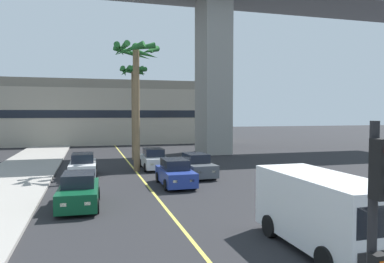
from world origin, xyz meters
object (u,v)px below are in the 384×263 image
(car_queue_third, at_px, (79,191))
(traffic_light_median_near, at_px, (376,238))
(palm_tree_near_median, at_px, (133,82))
(car_queue_front, at_px, (154,159))
(car_queue_fourth, at_px, (196,166))
(car_queue_second, at_px, (175,173))
(delivery_van, at_px, (322,210))
(car_queue_fifth, at_px, (83,166))
(palm_tree_mid_median, at_px, (136,70))

(car_queue_third, distance_m, traffic_light_median_near, 14.32)
(traffic_light_median_near, height_order, palm_tree_near_median, palm_tree_near_median)
(car_queue_front, height_order, car_queue_third, same)
(car_queue_fourth, bearing_deg, car_queue_second, -128.66)
(palm_tree_near_median, bearing_deg, delivery_van, -83.03)
(traffic_light_median_near, bearing_deg, car_queue_fifth, 100.13)
(car_queue_fifth, relative_size, delivery_van, 0.79)
(delivery_van, relative_size, palm_tree_mid_median, 0.56)
(delivery_van, xyz_separation_m, traffic_light_median_near, (-3.47, -6.00, 1.43))
(car_queue_fourth, distance_m, palm_tree_near_median, 12.57)
(car_queue_front, distance_m, car_queue_second, 6.84)
(delivery_van, distance_m, palm_tree_mid_median, 18.76)
(palm_tree_near_median, bearing_deg, car_queue_second, -86.03)
(car_queue_second, relative_size, car_queue_third, 0.99)
(car_queue_front, height_order, car_queue_fourth, same)
(car_queue_third, height_order, palm_tree_near_median, palm_tree_near_median)
(car_queue_front, bearing_deg, palm_tree_mid_median, -151.18)
(car_queue_front, distance_m, delivery_van, 18.27)
(delivery_van, bearing_deg, palm_tree_mid_median, 101.69)
(car_queue_second, relative_size, palm_tree_mid_median, 0.44)
(car_queue_front, distance_m, palm_tree_near_median, 8.91)
(car_queue_third, relative_size, car_queue_fifth, 1.01)
(car_queue_front, bearing_deg, traffic_light_median_near, -93.05)
(delivery_van, bearing_deg, car_queue_fifth, 114.84)
(car_queue_fourth, bearing_deg, palm_tree_mid_median, 135.78)
(car_queue_fourth, height_order, car_queue_fifth, same)
(car_queue_fifth, bearing_deg, car_queue_third, -90.41)
(palm_tree_near_median, bearing_deg, car_queue_third, -105.07)
(traffic_light_median_near, bearing_deg, car_queue_third, 106.33)
(car_queue_fifth, bearing_deg, delivery_van, -65.16)
(car_queue_third, distance_m, car_queue_fifth, 8.36)
(car_queue_front, xyz_separation_m, traffic_light_median_near, (-1.28, -24.13, 1.99))
(car_queue_fourth, bearing_deg, car_queue_front, 116.99)
(car_queue_second, xyz_separation_m, car_queue_third, (-5.38, -3.69, 0.00))
(car_queue_fourth, relative_size, delivery_van, 0.79)
(car_queue_third, distance_m, palm_tree_mid_median, 12.44)
(car_queue_third, bearing_deg, car_queue_fourth, 40.08)
(car_queue_second, bearing_deg, car_queue_fifth, 138.73)
(traffic_light_median_near, xyz_separation_m, palm_tree_near_median, (0.50, 30.26, 4.43))
(car_queue_front, relative_size, car_queue_fifth, 1.00)
(car_queue_third, relative_size, palm_tree_near_median, 0.48)
(car_queue_front, xyz_separation_m, car_queue_fifth, (-5.21, -2.17, 0.00))
(traffic_light_median_near, bearing_deg, delivery_van, 59.98)
(traffic_light_median_near, xyz_separation_m, palm_tree_mid_median, (-0.13, 23.35, 4.71))
(palm_tree_near_median, distance_m, palm_tree_mid_median, 6.94)
(car_queue_front, xyz_separation_m, car_queue_third, (-5.27, -10.53, 0.00))
(delivery_van, relative_size, traffic_light_median_near, 1.25)
(car_queue_second, relative_size, palm_tree_near_median, 0.47)
(car_queue_third, relative_size, car_queue_fourth, 1.00)
(car_queue_front, bearing_deg, car_queue_third, -116.60)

